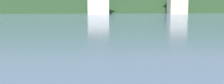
{
  "coord_description": "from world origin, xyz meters",
  "views": [
    {
      "loc": [
        -1.26,
        25.49,
        4.1
      ],
      "look_at": [
        0.0,
        44.74,
        1.19
      ],
      "focal_mm": 43.28,
      "sensor_mm": 36.0,
      "label": 1
    }
  ],
  "objects": [
    {
      "name": "shore_building_westcentral",
      "position": [
        25.48,
        111.62,
        4.27
      ],
      "size": [
        5.88,
        4.87,
        8.81
      ],
      "color": "#BCB29E",
      "rests_on": "ground_plane"
    },
    {
      "name": "shore_building_west",
      "position": [
        0.0,
        110.81,
        3.49
      ],
      "size": [
        6.94,
        3.17,
        7.18
      ],
      "color": "beige",
      "rests_on": "ground_plane"
    }
  ]
}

